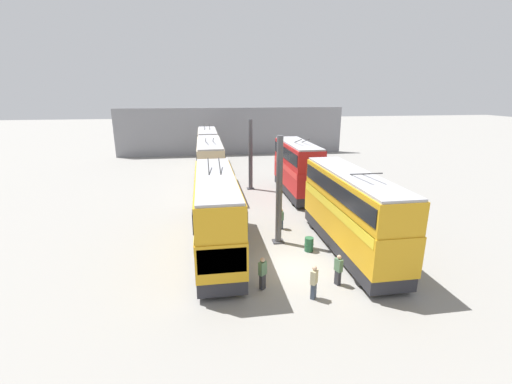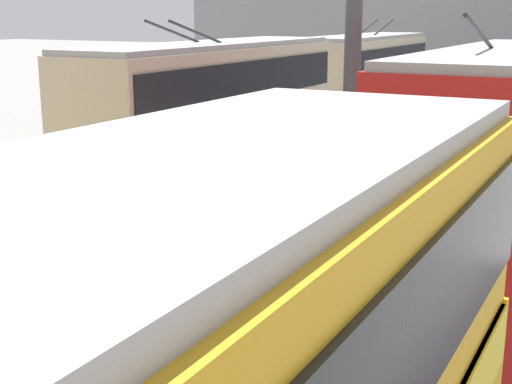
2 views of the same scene
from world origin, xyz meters
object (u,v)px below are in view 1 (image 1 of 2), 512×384
person_aisle_foreground (314,281)px  person_by_right_row (263,272)px  bus_left_near (351,208)px  bus_right_near (216,210)px  bus_right_far (208,146)px  bus_right_mid (210,163)px  bus_left_far (297,166)px  person_aisle_midway (281,218)px  person_by_left_row (338,269)px  oil_drum (309,244)px

person_aisle_foreground → person_by_right_row: 2.61m
bus_left_near → person_by_right_row: size_ratio=6.24×
bus_right_near → person_by_right_row: (-4.56, -2.07, -1.89)m
bus_left_near → bus_right_far: 28.78m
bus_right_mid → person_aisle_foreground: bus_right_mid is taller
bus_left_near → bus_right_near: size_ratio=0.99×
bus_left_far → person_aisle_midway: (-8.16, 3.37, -2.13)m
person_aisle_foreground → bus_right_mid: bearing=142.7°
person_by_left_row → person_by_right_row: (0.20, 3.96, 0.04)m
bus_left_far → person_by_right_row: bearing=158.9°
bus_right_far → person_aisle_foreground: size_ratio=5.42×
bus_left_near → person_aisle_foreground: (-4.70, 3.82, -1.95)m
person_aisle_midway → person_by_right_row: bearing=-113.2°
bus_left_far → oil_drum: bearing=168.4°
bus_left_near → oil_drum: size_ratio=12.09×
bus_right_far → person_by_right_row: bearing=-176.2°
person_by_right_row → oil_drum: 5.32m
bus_right_far → oil_drum: size_ratio=10.53×
bus_left_far → oil_drum: size_ratio=10.05×
bus_right_near → person_aisle_foreground: bus_right_near is taller
person_by_right_row → person_aisle_midway: size_ratio=1.12×
bus_right_far → person_aisle_foreground: bearing=-172.3°
bus_right_mid → person_aisle_midway: bearing=-157.0°
bus_right_mid → person_by_right_row: 19.25m
person_aisle_foreground → person_by_left_row: bearing=72.4°
bus_right_near → oil_drum: (-0.72, -5.73, -2.37)m
bus_left_far → person_by_left_row: 16.33m
bus_right_mid → person_aisle_midway: size_ratio=6.70×
person_aisle_foreground → person_aisle_midway: bearing=127.7°
person_aisle_midway → bus_left_far: bearing=64.0°
bus_right_far → person_by_right_row: bus_right_far is taller
bus_left_near → person_aisle_foreground: bearing=140.9°
person_by_right_row → bus_right_near: bearing=164.3°
person_aisle_foreground → person_aisle_midway: size_ratio=1.13×
bus_right_far → person_by_right_row: size_ratio=5.44×
person_aisle_foreground → bus_left_near: bearing=91.4°
bus_left_near → person_by_right_row: (-3.47, 6.12, -1.96)m
person_by_left_row → oil_drum: 4.07m
person_by_left_row → person_aisle_foreground: bearing=-168.0°
bus_right_mid → person_by_left_row: size_ratio=6.16×
bus_left_near → person_by_right_row: bus_left_near is taller
bus_left_far → oil_drum: bus_left_far is taller
bus_left_far → person_aisle_midway: bus_left_far is taller
person_by_right_row → oil_drum: person_by_right_row is taller
bus_right_far → person_by_left_row: bearing=-169.1°
bus_right_mid → person_by_right_row: (-19.04, -2.07, -1.92)m
person_by_right_row → bus_left_far: bearing=118.7°
bus_right_mid → bus_right_far: size_ratio=1.10×
person_by_left_row → person_aisle_foreground: person_aisle_foreground is taller
bus_left_near → person_aisle_midway: size_ratio=7.02×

